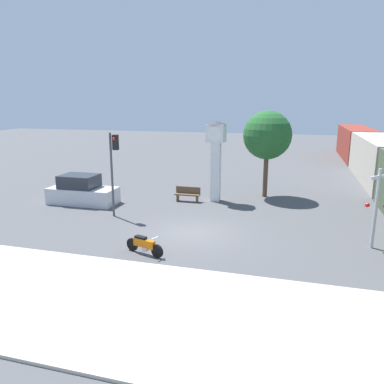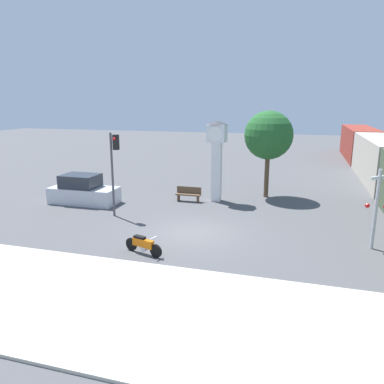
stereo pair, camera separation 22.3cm
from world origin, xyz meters
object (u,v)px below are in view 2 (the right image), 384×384
(clock_tower, at_px, (217,149))
(street_tree, at_px, (269,135))
(freight_train, at_px, (382,160))
(railroad_crossing_signal, at_px, (376,206))
(motorcycle, at_px, (143,245))
(parked_car, at_px, (83,191))
(bench, at_px, (188,194))
(traffic_light, at_px, (114,160))

(clock_tower, height_order, street_tree, street_tree)
(freight_train, relative_size, railroad_crossing_signal, 11.22)
(motorcycle, distance_m, freight_train, 22.41)
(railroad_crossing_signal, xyz_separation_m, parked_car, (-16.02, 3.11, -1.15))
(street_tree, xyz_separation_m, bench, (-4.60, -2.57, -3.56))
(freight_train, bearing_deg, parked_car, -146.82)
(bench, distance_m, parked_car, 6.56)
(bench, relative_size, parked_car, 0.38)
(motorcycle, height_order, parked_car, parked_car)
(bench, xyz_separation_m, parked_car, (-6.15, -2.25, 0.26))
(traffic_light, relative_size, street_tree, 0.81)
(traffic_light, bearing_deg, freight_train, 42.38)
(traffic_light, height_order, parked_car, traffic_light)
(clock_tower, relative_size, traffic_light, 1.10)
(motorcycle, xyz_separation_m, clock_tower, (0.98, 9.29, 2.93))
(clock_tower, relative_size, freight_train, 0.13)
(motorcycle, relative_size, railroad_crossing_signal, 0.53)
(clock_tower, bearing_deg, traffic_light, -133.40)
(railroad_crossing_signal, distance_m, bench, 11.31)
(motorcycle, height_order, traffic_light, traffic_light)
(motorcycle, relative_size, clock_tower, 0.37)
(railroad_crossing_signal, distance_m, street_tree, 9.75)
(street_tree, height_order, bench, street_tree)
(clock_tower, relative_size, parked_car, 1.19)
(freight_train, distance_m, parked_car, 22.66)
(freight_train, height_order, parked_car, freight_train)
(railroad_crossing_signal, relative_size, street_tree, 0.62)
(motorcycle, height_order, freight_train, freight_train)
(street_tree, relative_size, parked_car, 1.34)
(railroad_crossing_signal, xyz_separation_m, bench, (-9.86, 5.36, -1.41))
(traffic_light, height_order, railroad_crossing_signal, traffic_light)
(clock_tower, xyz_separation_m, street_tree, (2.95, 1.93, 0.72))
(motorcycle, xyz_separation_m, railroad_crossing_signal, (9.19, 3.30, 1.50))
(railroad_crossing_signal, height_order, parked_car, railroad_crossing_signal)
(traffic_light, xyz_separation_m, railroad_crossing_signal, (12.75, -1.19, -1.23))
(traffic_light, bearing_deg, bench, 55.29)
(traffic_light, bearing_deg, street_tree, 41.96)
(traffic_light, height_order, street_tree, street_tree)
(motorcycle, distance_m, parked_car, 9.37)
(freight_train, bearing_deg, railroad_crossing_signal, -100.72)
(traffic_light, height_order, bench, traffic_light)
(bench, bearing_deg, motorcycle, -85.55)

